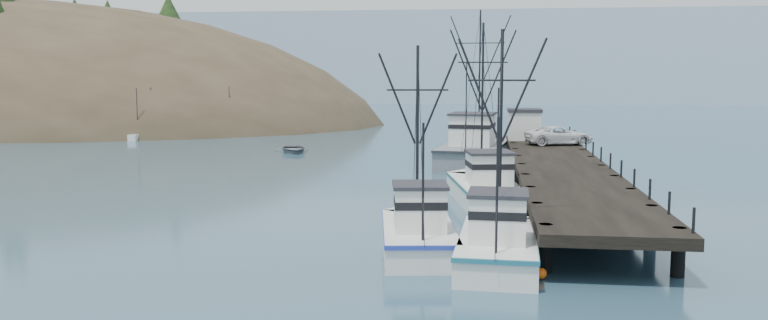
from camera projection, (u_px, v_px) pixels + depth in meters
The scene contains 12 objects.
ground at pixel (296, 242), 35.95m from camera, with size 400.00×400.00×0.00m, color #2A4A5D.
pier at pixel (561, 169), 49.66m from camera, with size 6.00×44.00×2.00m.
distant_ridge at pixel (488, 101), 201.97m from camera, with size 360.00×40.00×26.00m, color #9EB2C6.
distant_ridge_far at pixel (319, 98), 223.28m from camera, with size 180.00×25.00×18.00m, color silver.
moored_sailboats at pixel (172, 132), 95.74m from camera, with size 16.27×16.26×6.35m.
trawler_near at pixel (498, 243), 32.03m from camera, with size 3.64×9.98×10.29m.
trawler_mid at pixel (418, 233), 34.09m from camera, with size 4.31×9.58×9.67m.
trawler_far at pixel (484, 187), 47.46m from camera, with size 5.36×11.38×11.55m.
work_vessel at pixel (476, 149), 66.51m from camera, with size 6.86×16.97×13.94m.
pier_shed at pixel (524, 124), 67.37m from camera, with size 3.00×3.20×2.80m.
pickup_truck at pixel (559, 135), 62.74m from camera, with size 2.60×5.63×1.57m, color silver.
motorboat at pixel (293, 152), 75.51m from camera, with size 3.51×4.91×1.02m, color slate.
Camera 1 is at (8.82, -34.36, 8.16)m, focal length 35.00 mm.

